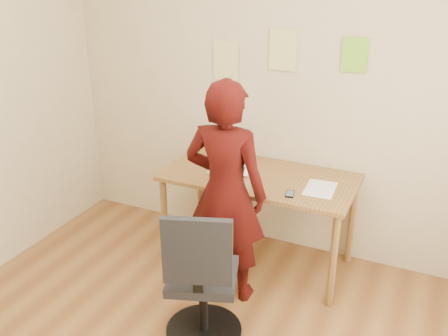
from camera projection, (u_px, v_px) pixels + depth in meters
The scene contains 10 objects.
room at pixel (148, 164), 2.28m from camera, with size 3.58×3.58×2.78m.
desk at pixel (259, 186), 3.70m from camera, with size 1.40×0.70×0.74m.
laptop at pixel (230, 162), 3.77m from camera, with size 0.37×0.35×0.22m.
paper_sheet at pixel (320, 189), 3.45m from camera, with size 0.20×0.28×0.00m, color white.
phone at pixel (290, 194), 3.37m from camera, with size 0.08×0.12×0.01m.
wall_note_left at pixel (226, 60), 3.84m from camera, with size 0.21×0.00×0.30m, color #D4D17F.
wall_note_mid at pixel (283, 50), 3.62m from camera, with size 0.21×0.00×0.30m, color #D4D17F.
wall_note_right at pixel (355, 55), 3.42m from camera, with size 0.18×0.00×0.24m, color #7DCC2E.
office_chair at pixel (202, 286), 2.99m from camera, with size 0.52×0.53×0.93m.
person at pixel (226, 193), 3.30m from camera, with size 0.57×0.37×1.55m, color #350907.
Camera 1 is at (1.20, -1.76, 2.23)m, focal length 40.00 mm.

